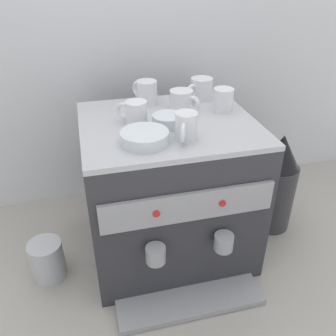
# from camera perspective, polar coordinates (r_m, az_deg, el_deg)

# --- Properties ---
(ground_plane) EXTENTS (4.00, 4.00, 0.00)m
(ground_plane) POSITION_cam_1_polar(r_m,az_deg,el_deg) (1.35, 0.00, -11.81)
(ground_plane) COLOR #9E998E
(tiled_backsplash_wall) EXTENTS (2.80, 0.03, 1.18)m
(tiled_backsplash_wall) POSITION_cam_1_polar(r_m,az_deg,el_deg) (1.42, -4.13, 17.64)
(tiled_backsplash_wall) COLOR silver
(tiled_backsplash_wall) RESTS_ON ground_plane
(espresso_machine) EXTENTS (0.52, 0.57, 0.49)m
(espresso_machine) POSITION_cam_1_polar(r_m,az_deg,el_deg) (1.19, 0.05, -3.44)
(espresso_machine) COLOR #2D2D33
(espresso_machine) RESTS_ON ground_plane
(ceramic_cup_0) EXTENTS (0.11, 0.08, 0.07)m
(ceramic_cup_0) POSITION_cam_1_polar(r_m,az_deg,el_deg) (1.25, 5.25, 12.49)
(ceramic_cup_0) COLOR white
(ceramic_cup_0) RESTS_ON espresso_machine
(ceramic_cup_1) EXTENTS (0.07, 0.10, 0.08)m
(ceramic_cup_1) POSITION_cam_1_polar(r_m,az_deg,el_deg) (1.20, -3.54, 12.00)
(ceramic_cup_1) COLOR white
(ceramic_cup_1) RESTS_ON espresso_machine
(ceramic_cup_2) EXTENTS (0.09, 0.08, 0.07)m
(ceramic_cup_2) POSITION_cam_1_polar(r_m,az_deg,el_deg) (1.05, -5.30, 8.78)
(ceramic_cup_2) COLOR white
(ceramic_cup_2) RESTS_ON espresso_machine
(ceramic_cup_3) EXTENTS (0.07, 0.09, 0.07)m
(ceramic_cup_3) POSITION_cam_1_polar(r_m,az_deg,el_deg) (1.16, 8.86, 10.80)
(ceramic_cup_3) COLOR white
(ceramic_cup_3) RESTS_ON espresso_machine
(ceramic_cup_4) EXTENTS (0.06, 0.10, 0.07)m
(ceramic_cup_4) POSITION_cam_1_polar(r_m,az_deg,el_deg) (0.96, 2.92, 6.67)
(ceramic_cup_4) COLOR white
(ceramic_cup_4) RESTS_ON espresso_machine
(ceramic_cup_5) EXTENTS (0.09, 0.10, 0.06)m
(ceramic_cup_5) POSITION_cam_1_polar(r_m,az_deg,el_deg) (1.15, 2.29, 10.78)
(ceramic_cup_5) COLOR white
(ceramic_cup_5) RESTS_ON espresso_machine
(ceramic_bowl_0) EXTENTS (0.13, 0.13, 0.03)m
(ceramic_bowl_0) POSITION_cam_1_polar(r_m,az_deg,el_deg) (0.95, -3.76, 4.90)
(ceramic_bowl_0) COLOR silver
(ceramic_bowl_0) RESTS_ON espresso_machine
(ceramic_bowl_1) EXTENTS (0.09, 0.09, 0.03)m
(ceramic_bowl_1) POSITION_cam_1_polar(r_m,az_deg,el_deg) (1.05, 0.01, 7.61)
(ceramic_bowl_1) COLOR silver
(ceramic_bowl_1) RESTS_ON espresso_machine
(coffee_grinder) EXTENTS (0.15, 0.15, 0.39)m
(coffee_grinder) POSITION_cam_1_polar(r_m,az_deg,el_deg) (1.38, 16.88, -2.43)
(coffee_grinder) COLOR #333338
(coffee_grinder) RESTS_ON ground_plane
(milk_pitcher) EXTENTS (0.11, 0.11, 0.14)m
(milk_pitcher) POSITION_cam_1_polar(r_m,az_deg,el_deg) (1.25, -18.76, -13.76)
(milk_pitcher) COLOR #B7B7BC
(milk_pitcher) RESTS_ON ground_plane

